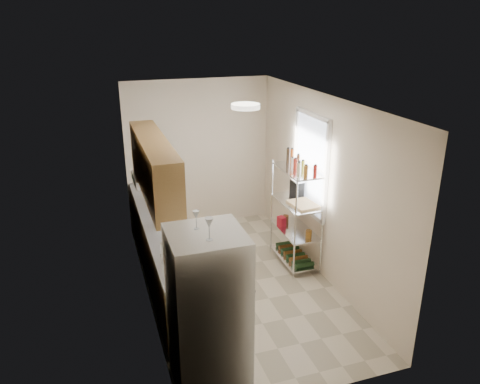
# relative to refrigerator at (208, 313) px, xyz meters

# --- Properties ---
(room) EXTENTS (2.52, 4.42, 2.62)m
(room) POSITION_rel_refrigerator_xyz_m (0.87, 1.74, 0.44)
(room) COLOR beige
(room) RESTS_ON ground
(counter_run) EXTENTS (0.63, 3.51, 0.90)m
(counter_run) POSITION_rel_refrigerator_xyz_m (-0.05, 2.18, -0.41)
(counter_run) COLOR #A17D44
(counter_run) RESTS_ON ground
(upper_cabinets) EXTENTS (0.33, 2.20, 0.72)m
(upper_cabinets) POSITION_rel_refrigerator_xyz_m (-0.18, 1.84, 0.95)
(upper_cabinets) COLOR #A17D44
(upper_cabinets) RESTS_ON room
(range_hood) EXTENTS (0.50, 0.60, 0.12)m
(range_hood) POSITION_rel_refrigerator_xyz_m (-0.13, 2.64, 0.53)
(range_hood) COLOR #B7BABC
(range_hood) RESTS_ON room
(window) EXTENTS (0.06, 1.00, 1.46)m
(window) POSITION_rel_refrigerator_xyz_m (2.10, 2.09, 0.69)
(window) COLOR white
(window) RESTS_ON room
(bakers_rack) EXTENTS (0.45, 0.90, 1.73)m
(bakers_rack) POSITION_rel_refrigerator_xyz_m (1.88, 2.03, 0.25)
(bakers_rack) COLOR silver
(bakers_rack) RESTS_ON ground
(ceiling_dome) EXTENTS (0.34, 0.34, 0.05)m
(ceiling_dome) POSITION_rel_refrigerator_xyz_m (0.87, 1.44, 1.71)
(ceiling_dome) COLOR white
(ceiling_dome) RESTS_ON room
(refrigerator) EXTENTS (0.71, 0.71, 1.72)m
(refrigerator) POSITION_rel_refrigerator_xyz_m (0.00, 0.00, 0.00)
(refrigerator) COLOR white
(refrigerator) RESTS_ON ground
(wine_glass_a) EXTENTS (0.06, 0.06, 0.18)m
(wine_glass_a) POSITION_rel_refrigerator_xyz_m (-0.06, 0.11, 0.95)
(wine_glass_a) COLOR silver
(wine_glass_a) RESTS_ON refrigerator
(wine_glass_b) EXTENTS (0.08, 0.08, 0.21)m
(wine_glass_b) POSITION_rel_refrigerator_xyz_m (-0.01, -0.15, 0.96)
(wine_glass_b) COLOR silver
(wine_glass_b) RESTS_ON refrigerator
(rice_cooker) EXTENTS (0.24, 0.24, 0.19)m
(rice_cooker) POSITION_rel_refrigerator_xyz_m (-0.03, 2.07, 0.14)
(rice_cooker) COLOR white
(rice_cooker) RESTS_ON counter_run
(frying_pan_large) EXTENTS (0.34, 0.34, 0.05)m
(frying_pan_large) POSITION_rel_refrigerator_xyz_m (-0.04, 2.71, 0.06)
(frying_pan_large) COLOR black
(frying_pan_large) RESTS_ON counter_run
(frying_pan_small) EXTENTS (0.21, 0.21, 0.04)m
(frying_pan_small) POSITION_rel_refrigerator_xyz_m (0.01, 2.90, 0.06)
(frying_pan_small) COLOR black
(frying_pan_small) RESTS_ON counter_run
(cutting_board) EXTENTS (0.38, 0.47, 0.03)m
(cutting_board) POSITION_rel_refrigerator_xyz_m (1.91, 1.88, 0.17)
(cutting_board) COLOR tan
(cutting_board) RESTS_ON bakers_rack
(espresso_machine) EXTENTS (0.15, 0.22, 0.25)m
(espresso_machine) POSITION_rel_refrigerator_xyz_m (1.98, 2.27, 0.28)
(espresso_machine) COLOR black
(espresso_machine) RESTS_ON bakers_rack
(storage_bag) EXTENTS (0.11, 0.14, 0.14)m
(storage_bag) POSITION_rel_refrigerator_xyz_m (1.73, 2.23, -0.23)
(storage_bag) COLOR maroon
(storage_bag) RESTS_ON bakers_rack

